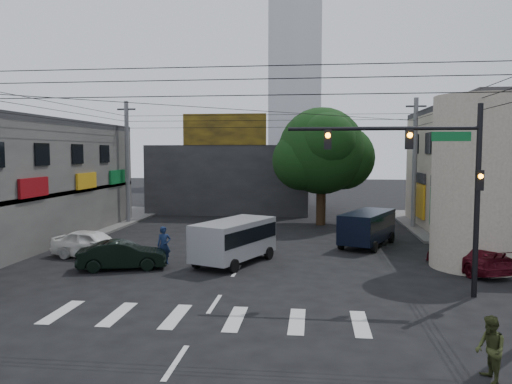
% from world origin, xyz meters
% --- Properties ---
extents(ground, '(160.00, 160.00, 0.00)m').
position_xyz_m(ground, '(0.00, 0.00, 0.00)').
color(ground, black).
rests_on(ground, ground).
extents(sidewalk_far_left, '(16.00, 16.00, 0.15)m').
position_xyz_m(sidewalk_far_left, '(-18.00, 18.00, 0.07)').
color(sidewalk_far_left, '#514F4C').
rests_on(sidewalk_far_left, ground).
extents(corner_column, '(4.00, 4.00, 8.00)m').
position_xyz_m(corner_column, '(11.00, 4.00, 4.00)').
color(corner_column, gray).
rests_on(corner_column, ground).
extents(building_far, '(14.00, 10.00, 6.00)m').
position_xyz_m(building_far, '(-4.00, 26.00, 3.00)').
color(building_far, '#232326').
rests_on(building_far, ground).
extents(billboard, '(7.00, 0.30, 2.60)m').
position_xyz_m(billboard, '(-4.00, 21.10, 7.30)').
color(billboard, olive).
rests_on(billboard, building_far).
extents(tower_distant, '(9.00, 9.00, 44.00)m').
position_xyz_m(tower_distant, '(0.00, 70.00, 22.00)').
color(tower_distant, silver).
rests_on(tower_distant, ground).
extents(street_tree, '(6.40, 6.40, 8.70)m').
position_xyz_m(street_tree, '(4.00, 17.00, 5.47)').
color(street_tree, black).
rests_on(street_tree, ground).
extents(traffic_gantry, '(7.10, 0.35, 7.20)m').
position_xyz_m(traffic_gantry, '(7.82, -1.00, 4.83)').
color(traffic_gantry, black).
rests_on(traffic_gantry, ground).
extents(utility_pole_far_left, '(0.32, 0.32, 9.20)m').
position_xyz_m(utility_pole_far_left, '(-10.50, 16.00, 4.60)').
color(utility_pole_far_left, '#59595B').
rests_on(utility_pole_far_left, ground).
extents(utility_pole_far_right, '(0.32, 0.32, 9.20)m').
position_xyz_m(utility_pole_far_right, '(10.50, 16.00, 4.60)').
color(utility_pole_far_right, '#59595B').
rests_on(utility_pole_far_right, ground).
extents(dark_sedan, '(3.67, 4.80, 1.32)m').
position_xyz_m(dark_sedan, '(-5.30, 1.73, 0.66)').
color(dark_sedan, black).
rests_on(dark_sedan, ground).
extents(white_compact, '(3.19, 4.84, 1.45)m').
position_xyz_m(white_compact, '(-7.81, 4.00, 0.72)').
color(white_compact, white).
rests_on(white_compact, ground).
extents(maroon_sedan, '(4.87, 5.80, 1.33)m').
position_xyz_m(maroon_sedan, '(10.50, 3.31, 0.66)').
color(maroon_sedan, '#480A14').
rests_on(maroon_sedan, ground).
extents(silver_minivan, '(6.35, 5.55, 2.10)m').
position_xyz_m(silver_minivan, '(-0.34, 3.52, 1.05)').
color(silver_minivan, '#A3A5AB').
rests_on(silver_minivan, ground).
extents(navy_van, '(6.34, 5.53, 1.98)m').
position_xyz_m(navy_van, '(6.57, 8.87, 0.99)').
color(navy_van, black).
rests_on(navy_van, ground).
extents(traffic_officer, '(1.02, 0.97, 1.83)m').
position_xyz_m(traffic_officer, '(-3.70, 3.00, 0.92)').
color(traffic_officer, '#111F3E').
rests_on(traffic_officer, ground).
extents(pedestrian_olive, '(0.88, 0.74, 1.58)m').
position_xyz_m(pedestrian_olive, '(7.68, -8.18, 0.79)').
color(pedestrian_olive, '#31391A').
rests_on(pedestrian_olive, ground).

